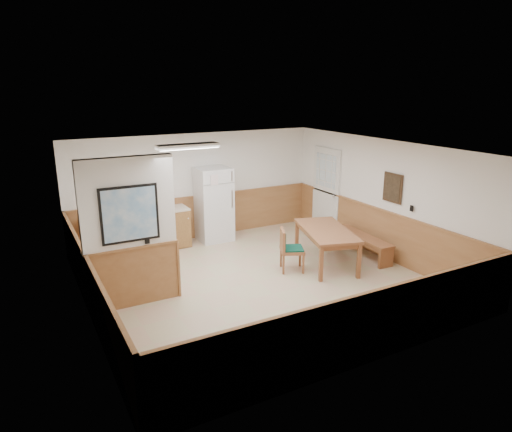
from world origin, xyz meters
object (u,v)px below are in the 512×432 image
dining_bench (362,240)px  fire_extinguisher (172,200)px  refrigerator (214,204)px  dining_chair (288,247)px  soap_bottle (109,212)px  dining_table (326,234)px

dining_bench → fire_extinguisher: bearing=147.5°
refrigerator → dining_bench: refrigerator is taller
dining_chair → fire_extinguisher: 2.94m
fire_extinguisher → soap_bottle: (-1.38, 0.01, -0.09)m
fire_extinguisher → refrigerator: bearing=-25.2°
dining_table → dining_chair: size_ratio=2.27×
fire_extinguisher → dining_chair: bearing=-82.6°
dining_table → soap_bottle: (-3.76, 2.54, 0.35)m
dining_bench → fire_extinguisher: size_ratio=3.76×
dining_chair → soap_bottle: bearing=164.0°
fire_extinguisher → dining_bench: bearing=-60.9°
dining_table → dining_bench: (1.01, 0.03, -0.31)m
soap_bottle → refrigerator: bearing=-0.5°
soap_bottle → dining_bench: bearing=-27.7°
soap_bottle → fire_extinguisher: bearing=-0.3°
dining_bench → dining_chair: bearing=-177.9°
dining_table → fire_extinguisher: 3.51m
refrigerator → fire_extinguisher: size_ratio=3.89×
soap_bottle → dining_table: bearing=-34.0°
dining_table → dining_chair: dining_chair is taller
dining_table → dining_bench: dining_table is taller
dining_table → fire_extinguisher: bearing=150.7°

